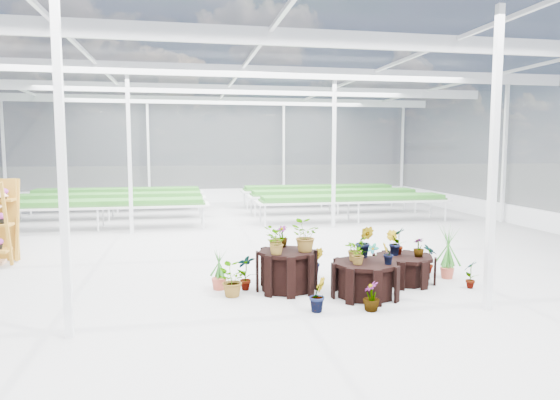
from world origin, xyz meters
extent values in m
plane|color=gray|center=(0.00, 0.00, 0.00)|extent=(24.00, 24.00, 0.00)
cylinder|color=black|center=(0.20, -2.44, 0.35)|extent=(1.08, 1.08, 0.69)
cylinder|color=black|center=(1.40, -3.04, 0.29)|extent=(1.12, 1.12, 0.58)
cylinder|color=black|center=(2.40, -2.34, 0.25)|extent=(1.34, 1.34, 0.49)
imported|color=#2B6D24|center=(0.02, -2.33, 0.90)|extent=(0.49, 0.48, 0.41)
imported|color=#2B6D24|center=(0.47, -2.56, 0.96)|extent=(0.64, 0.63, 0.54)
imported|color=#2B6D24|center=(0.18, -2.09, 0.88)|extent=(0.30, 0.30, 0.38)
imported|color=#2B6D24|center=(-0.04, -2.69, 0.89)|extent=(0.47, 0.47, 0.40)
imported|color=#2B6D24|center=(1.27, -2.89, 0.78)|extent=(0.46, 0.46, 0.39)
imported|color=#2B6D24|center=(1.68, -3.27, 0.76)|extent=(0.25, 0.23, 0.36)
imported|color=#2B6D24|center=(1.50, -2.71, 0.86)|extent=(0.38, 0.35, 0.55)
imported|color=#2B6D24|center=(1.21, -3.18, 0.75)|extent=(0.39, 0.37, 0.33)
imported|color=#2B6D24|center=(2.23, -2.24, 0.72)|extent=(0.32, 0.32, 0.46)
imported|color=#2B6D24|center=(2.63, -2.45, 0.66)|extent=(0.22, 0.22, 0.35)
imported|color=#2B6D24|center=(2.36, -2.18, 0.75)|extent=(0.33, 0.30, 0.51)
imported|color=#2B6D24|center=(-0.78, -2.61, 0.27)|extent=(0.65, 0.64, 0.55)
imported|color=#2B6D24|center=(-0.48, -2.27, 0.31)|extent=(0.38, 0.32, 0.62)
imported|color=#2B6D24|center=(0.43, -3.61, 0.26)|extent=(0.36, 0.37, 0.52)
imported|color=#2B6D24|center=(1.23, -3.74, 0.22)|extent=(0.30, 0.30, 0.45)
imported|color=#2B6D24|center=(3.39, -2.92, 0.26)|extent=(0.32, 0.29, 0.51)
imported|color=#2B6D24|center=(3.18, -1.80, 0.29)|extent=(0.25, 0.33, 0.58)
imported|color=#2B6D24|center=(2.24, -1.23, 0.26)|extent=(0.31, 0.33, 0.52)
imported|color=#2B6D24|center=(0.92, -1.63, 0.29)|extent=(0.37, 0.32, 0.58)
camera|label=1|loc=(-1.50, -10.65, 2.45)|focal=32.00mm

